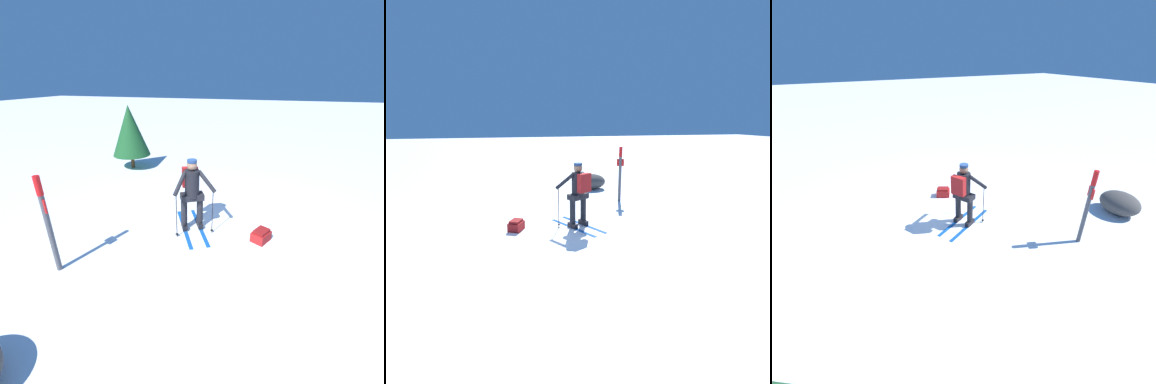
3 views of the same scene
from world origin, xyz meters
TOP-DOWN VIEW (x-y plane):
  - ground_plane at (0.00, 0.00)m, footprint 80.00×80.00m
  - skier at (0.59, -0.02)m, footprint 1.21×1.72m
  - dropped_backpack at (-1.02, 0.08)m, footprint 0.46×0.49m
  - trail_marker at (2.54, 2.11)m, footprint 0.23×0.13m
  - rock_boulder at (2.13, 4.15)m, footprint 1.09×0.93m

SIDE VIEW (x-z plane):
  - ground_plane at x=0.00m, z-range 0.00..0.00m
  - dropped_backpack at x=-1.02m, z-range -0.01..0.27m
  - rock_boulder at x=2.13m, z-range 0.00..0.60m
  - skier at x=0.59m, z-range 0.12..1.81m
  - trail_marker at x=2.54m, z-range 0.16..2.03m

